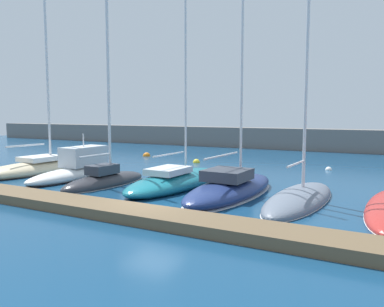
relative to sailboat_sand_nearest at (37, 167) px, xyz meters
The scene contains 12 objects.
ground_plane 14.77m from the sailboat_sand_nearest, 20.06° to the right, with size 120.00×120.00×0.00m, color navy.
dock_pier 15.37m from the sailboat_sand_nearest, 25.51° to the right, with size 33.31×1.92×0.45m, color brown.
breakwater_seawall 30.95m from the sailboat_sand_nearest, 63.36° to the left, with size 108.00×2.48×2.59m, color slate.
sailboat_sand_nearest is the anchor object (origin of this frame).
motorboat_white_second 4.35m from the sailboat_sand_nearest, ahead, with size 2.39×8.51×3.24m.
sailboat_charcoal_third 7.88m from the sailboat_sand_nearest, ahead, with size 2.43×6.83×12.02m.
sailboat_teal_fourth 11.94m from the sailboat_sand_nearest, ahead, with size 3.25×9.48×18.36m.
sailboat_navy_fifth 15.79m from the sailboat_sand_nearest, ahead, with size 3.15×9.28×17.48m.
sailboat_slate_sixth 19.40m from the sailboat_sand_nearest, ahead, with size 2.84×8.76×16.29m.
mooring_buoy_orange 13.12m from the sailboat_sand_nearest, 87.04° to the left, with size 0.78×0.78×0.78m, color orange.
mooring_buoy_white 22.30m from the sailboat_sand_nearest, 32.25° to the left, with size 0.51×0.51×0.51m, color white.
mooring_buoy_yellow 13.36m from the sailboat_sand_nearest, 55.03° to the left, with size 0.65×0.65×0.65m, color yellow.
Camera 1 is at (9.80, -14.22, 4.41)m, focal length 35.94 mm.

